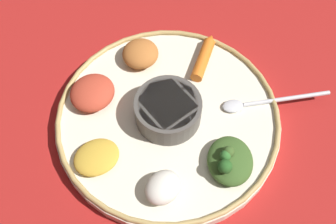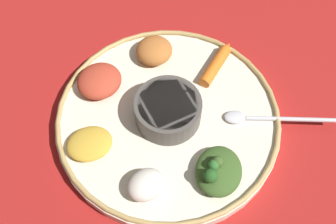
% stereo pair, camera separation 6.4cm
% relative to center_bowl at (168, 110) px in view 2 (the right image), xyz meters
% --- Properties ---
extents(ground_plane, '(2.40, 2.40, 0.00)m').
position_rel_center_bowl_xyz_m(ground_plane, '(0.00, 0.00, -0.04)').
color(ground_plane, maroon).
extents(platter, '(0.35, 0.35, 0.02)m').
position_rel_center_bowl_xyz_m(platter, '(0.00, 0.00, -0.03)').
color(platter, beige).
rests_on(platter, ground_plane).
extents(platter_rim, '(0.35, 0.35, 0.01)m').
position_rel_center_bowl_xyz_m(platter_rim, '(0.00, 0.00, -0.02)').
color(platter_rim, tan).
rests_on(platter_rim, platter).
extents(center_bowl, '(0.10, 0.10, 0.04)m').
position_rel_center_bowl_xyz_m(center_bowl, '(0.00, 0.00, 0.00)').
color(center_bowl, '#4C4742').
rests_on(center_bowl, platter).
extents(spoon, '(0.18, 0.03, 0.01)m').
position_rel_center_bowl_xyz_m(spoon, '(-0.15, 0.02, -0.02)').
color(spoon, silver).
rests_on(spoon, platter).
extents(greens_pile, '(0.09, 0.10, 0.04)m').
position_rel_center_bowl_xyz_m(greens_pile, '(-0.06, 0.10, -0.01)').
color(greens_pile, '#385623').
rests_on(greens_pile, platter).
extents(carrot_near_spoon, '(0.07, 0.09, 0.02)m').
position_rel_center_bowl_xyz_m(carrot_near_spoon, '(-0.09, -0.09, -0.01)').
color(carrot_near_spoon, orange).
rests_on(carrot_near_spoon, platter).
extents(mound_lentil_yellow, '(0.08, 0.07, 0.02)m').
position_rel_center_bowl_xyz_m(mound_lentil_yellow, '(0.12, 0.04, -0.01)').
color(mound_lentil_yellow, gold).
rests_on(mound_lentil_yellow, platter).
extents(mound_rice_white, '(0.07, 0.07, 0.03)m').
position_rel_center_bowl_xyz_m(mound_rice_white, '(0.04, 0.12, -0.01)').
color(mound_rice_white, silver).
rests_on(mound_rice_white, platter).
extents(mound_chickpea, '(0.09, 0.09, 0.03)m').
position_rel_center_bowl_xyz_m(mound_chickpea, '(0.01, -0.12, -0.01)').
color(mound_chickpea, '#B2662D').
rests_on(mound_chickpea, platter).
extents(mound_berbere_red, '(0.10, 0.10, 0.03)m').
position_rel_center_bowl_xyz_m(mound_berbere_red, '(0.11, -0.07, -0.01)').
color(mound_berbere_red, '#B73D28').
rests_on(mound_berbere_red, platter).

